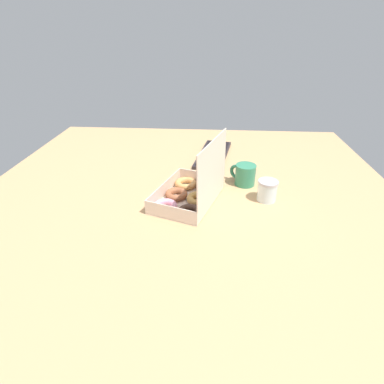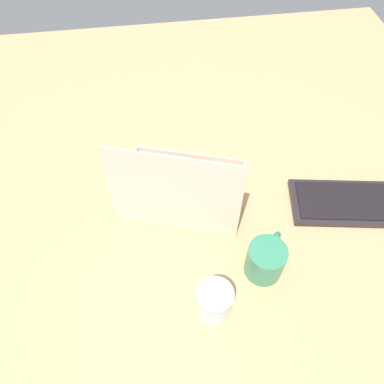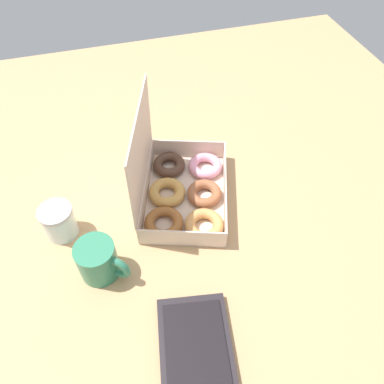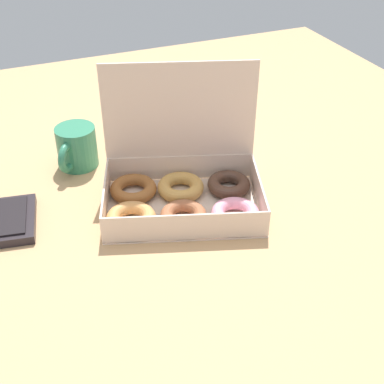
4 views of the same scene
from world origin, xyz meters
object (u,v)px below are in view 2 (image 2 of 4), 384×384
keyboard (365,203)px  glass_jar (214,301)px  donut_box (184,192)px  coffee_mug (266,259)px

keyboard → glass_jar: glass_jar is taller
donut_box → glass_jar: 31.01cm
donut_box → glass_jar: donut_box is taller
glass_jar → keyboard: bearing=-154.0°
keyboard → coffee_mug: size_ratio=3.58×
keyboard → coffee_mug: coffee_mug is taller
keyboard → donut_box: bearing=-10.6°
donut_box → keyboard: (-47.74, 8.92, -2.45)cm
coffee_mug → glass_jar: (13.54, 7.97, -0.41)cm
keyboard → coffee_mug: (31.51, 13.98, 3.74)cm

